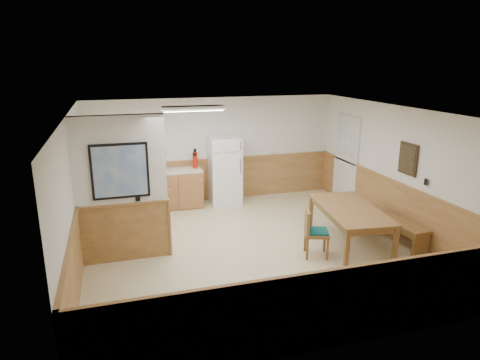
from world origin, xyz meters
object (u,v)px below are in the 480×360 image
object	(u,v)px
refrigerator	(225,171)
fire_extinguisher	(195,160)
dining_table	(350,213)
soap_bottle	(120,169)
dining_chair	(312,229)
dining_bench	(392,223)

from	to	relation	value
refrigerator	fire_extinguisher	xyz separation A→B (m)	(-0.69, 0.09, 0.29)
refrigerator	dining_table	bearing A→B (deg)	-60.92
refrigerator	soap_bottle	xyz separation A→B (m)	(-2.40, 0.07, 0.19)
dining_chair	soap_bottle	world-z (taller)	soap_bottle
dining_chair	fire_extinguisher	xyz separation A→B (m)	(-1.41, 3.33, 0.61)
fire_extinguisher	dining_table	bearing A→B (deg)	-74.84
dining_table	dining_bench	distance (m)	1.01
dining_bench	soap_bottle	size ratio (longest dim) A/B	8.45
refrigerator	dining_chair	world-z (taller)	refrigerator
dining_bench	dining_chair	xyz separation A→B (m)	(-1.78, -0.20, 0.15)
dining_table	dining_chair	distance (m)	0.86
dining_table	fire_extinguisher	bearing A→B (deg)	132.50
refrigerator	fire_extinguisher	size ratio (longest dim) A/B	3.52
dining_chair	refrigerator	bearing A→B (deg)	121.66
refrigerator	dining_chair	distance (m)	3.34
fire_extinguisher	dining_chair	bearing A→B (deg)	-87.19
dining_bench	refrigerator	bearing A→B (deg)	125.32
refrigerator	dining_bench	bearing A→B (deg)	-48.19
dining_table	soap_bottle	size ratio (longest dim) A/B	10.53
dining_table	dining_bench	size ratio (longest dim) A/B	1.25
dining_chair	soap_bottle	xyz separation A→B (m)	(-3.12, 3.31, 0.50)
refrigerator	fire_extinguisher	distance (m)	0.75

